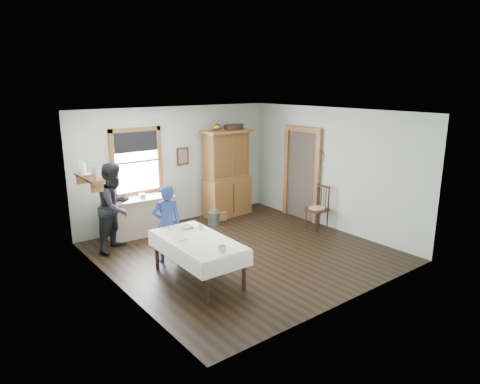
% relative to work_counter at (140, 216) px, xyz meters
% --- Properties ---
extents(room, '(5.01, 5.01, 2.70)m').
position_rel_work_counter_xyz_m(room, '(1.15, -2.15, 0.94)').
color(room, black).
rests_on(room, ground).
extents(window, '(1.18, 0.07, 1.48)m').
position_rel_work_counter_xyz_m(window, '(0.15, 0.32, 1.22)').
color(window, white).
rests_on(window, room).
extents(doorway, '(0.09, 1.14, 2.22)m').
position_rel_work_counter_xyz_m(doorway, '(3.60, -1.30, 0.75)').
color(doorway, '#42382F').
rests_on(doorway, room).
extents(wall_shelf, '(0.24, 1.00, 0.44)m').
position_rel_work_counter_xyz_m(wall_shelf, '(-1.22, -0.61, 1.16)').
color(wall_shelf, brown).
rests_on(wall_shelf, room).
extents(framed_picture, '(0.30, 0.04, 0.40)m').
position_rel_work_counter_xyz_m(framed_picture, '(1.30, 0.31, 1.14)').
color(framed_picture, '#371F13').
rests_on(framed_picture, room).
extents(rug_beater, '(0.01, 0.27, 0.27)m').
position_rel_work_counter_xyz_m(rug_beater, '(3.60, -1.85, 1.31)').
color(rug_beater, black).
rests_on(rug_beater, room).
extents(work_counter, '(1.47, 0.64, 0.82)m').
position_rel_work_counter_xyz_m(work_counter, '(0.00, 0.00, 0.00)').
color(work_counter, tan).
rests_on(work_counter, room).
extents(china_hutch, '(1.26, 0.64, 2.12)m').
position_rel_work_counter_xyz_m(china_hutch, '(2.35, 0.00, 0.65)').
color(china_hutch, brown).
rests_on(china_hutch, room).
extents(dining_table, '(0.98, 1.81, 0.72)m').
position_rel_work_counter_xyz_m(dining_table, '(-0.18, -2.62, -0.05)').
color(dining_table, white).
rests_on(dining_table, room).
extents(spindle_chair, '(0.46, 0.46, 0.99)m').
position_rel_work_counter_xyz_m(spindle_chair, '(3.32, -2.09, 0.08)').
color(spindle_chair, '#371F13').
rests_on(spindle_chair, room).
extents(pail, '(0.31, 0.31, 0.29)m').
position_rel_work_counter_xyz_m(pail, '(1.65, -0.41, -0.27)').
color(pail, gray).
rests_on(pail, room).
extents(wicker_basket, '(0.40, 0.31, 0.21)m').
position_rel_work_counter_xyz_m(wicker_basket, '(1.92, -0.20, -0.31)').
color(wicker_basket, '#A8804C').
rests_on(wicker_basket, room).
extents(woman_blue, '(0.55, 0.41, 1.34)m').
position_rel_work_counter_xyz_m(woman_blue, '(-0.21, -1.63, 0.26)').
color(woman_blue, navy).
rests_on(woman_blue, room).
extents(figure_dark, '(0.99, 0.95, 1.62)m').
position_rel_work_counter_xyz_m(figure_dark, '(-0.72, -0.49, 0.40)').
color(figure_dark, black).
rests_on(figure_dark, room).
extents(table_cup_a, '(0.16, 0.16, 0.10)m').
position_rel_work_counter_xyz_m(table_cup_a, '(-0.18, -3.32, 0.36)').
color(table_cup_a, white).
rests_on(table_cup_a, dining_table).
extents(table_cup_b, '(0.11, 0.11, 0.09)m').
position_rel_work_counter_xyz_m(table_cup_b, '(0.13, -2.25, 0.35)').
color(table_cup_b, white).
rests_on(table_cup_b, dining_table).
extents(table_bowl, '(0.28, 0.28, 0.05)m').
position_rel_work_counter_xyz_m(table_bowl, '(-0.04, -2.05, 0.33)').
color(table_bowl, white).
rests_on(table_bowl, dining_table).
extents(counter_book, '(0.19, 0.24, 0.02)m').
position_rel_work_counter_xyz_m(counter_book, '(0.60, 0.02, 0.42)').
color(counter_book, '#786C50').
rests_on(counter_book, work_counter).
extents(counter_bowl, '(0.25, 0.25, 0.06)m').
position_rel_work_counter_xyz_m(counter_bowl, '(-0.46, -0.08, 0.44)').
color(counter_bowl, white).
rests_on(counter_bowl, work_counter).
extents(shelf_bowl, '(0.22, 0.22, 0.05)m').
position_rel_work_counter_xyz_m(shelf_bowl, '(-1.22, -0.60, 1.19)').
color(shelf_bowl, white).
rests_on(shelf_bowl, wall_shelf).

